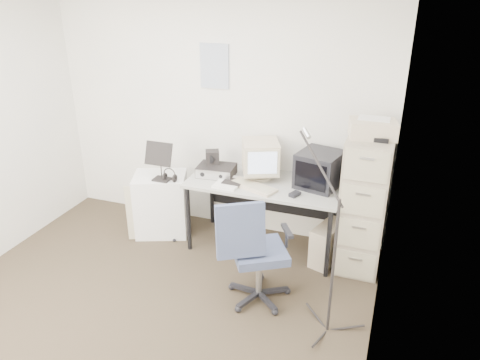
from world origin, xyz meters
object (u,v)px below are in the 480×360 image
(filing_cabinet, at_px, (364,203))
(desk, at_px, (264,215))
(office_chair, at_px, (259,250))
(side_cart, at_px, (161,204))

(filing_cabinet, distance_m, desk, 0.99)
(filing_cabinet, height_order, office_chair, filing_cabinet)
(filing_cabinet, height_order, side_cart, filing_cabinet)
(side_cart, bearing_deg, office_chair, -50.14)
(desk, height_order, office_chair, office_chair)
(filing_cabinet, relative_size, side_cart, 1.96)
(filing_cabinet, height_order, desk, filing_cabinet)
(filing_cabinet, xyz_separation_m, side_cart, (-2.08, -0.10, -0.32))
(filing_cabinet, bearing_deg, office_chair, -131.39)
(office_chair, distance_m, side_cart, 1.54)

